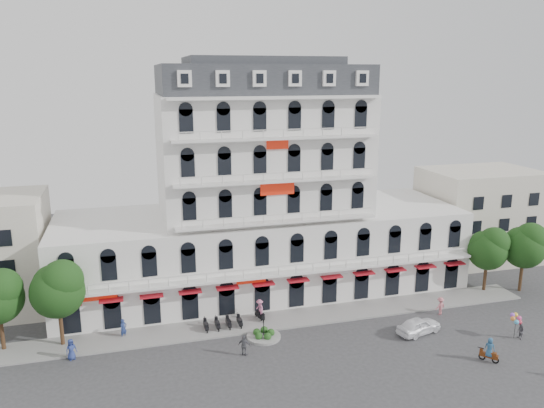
{
  "coord_description": "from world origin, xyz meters",
  "views": [
    {
      "loc": [
        -14.35,
        -37.81,
        24.03
      ],
      "look_at": [
        -1.08,
        10.0,
        11.86
      ],
      "focal_mm": 35.0,
      "sensor_mm": 36.0,
      "label": 1
    }
  ],
  "objects_px": {
    "rider_east": "(490,350)",
    "parked_car": "(419,326)",
    "balloon_vendor": "(518,326)",
    "rider_center": "(260,310)"
  },
  "relations": [
    {
      "from": "parked_car",
      "to": "rider_center",
      "type": "bearing_deg",
      "value": 49.29
    },
    {
      "from": "balloon_vendor",
      "to": "parked_car",
      "type": "bearing_deg",
      "value": 157.61
    },
    {
      "from": "rider_east",
      "to": "rider_center",
      "type": "distance_m",
      "value": 21.32
    },
    {
      "from": "parked_car",
      "to": "rider_east",
      "type": "bearing_deg",
      "value": -168.56
    },
    {
      "from": "rider_east",
      "to": "balloon_vendor",
      "type": "xyz_separation_m",
      "value": [
        5.2,
        2.73,
        0.22
      ]
    },
    {
      "from": "parked_car",
      "to": "balloon_vendor",
      "type": "bearing_deg",
      "value": -127.91
    },
    {
      "from": "rider_east",
      "to": "parked_car",
      "type": "bearing_deg",
      "value": -13.25
    },
    {
      "from": "parked_car",
      "to": "rider_center",
      "type": "xyz_separation_m",
      "value": [
        -13.96,
        6.56,
        0.45
      ]
    },
    {
      "from": "rider_east",
      "to": "rider_center",
      "type": "bearing_deg",
      "value": 13.11
    },
    {
      "from": "rider_center",
      "to": "balloon_vendor",
      "type": "distance_m",
      "value": 24.43
    }
  ]
}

